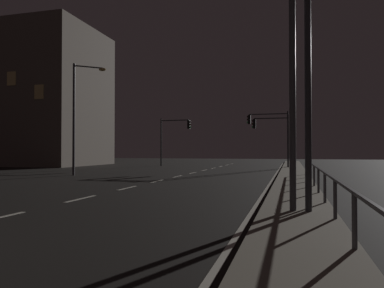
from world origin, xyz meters
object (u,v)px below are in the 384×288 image
at_px(street_lamp_median, 288,38).
at_px(street_lamp_mid_block, 305,30).
at_px(street_lamp_across_street, 79,109).
at_px(building_distant, 8,100).
at_px(traffic_light_near_right, 272,131).
at_px(traffic_light_near_left, 174,132).
at_px(traffic_light_mid_left, 270,128).

bearing_deg(street_lamp_median, street_lamp_mid_block, 21.06).
bearing_deg(street_lamp_across_street, building_distant, 142.54).
bearing_deg(street_lamp_median, street_lamp_across_street, 137.99).
xyz_separation_m(street_lamp_mid_block, building_distant, (-34.86, 28.16, 3.12)).
xyz_separation_m(traffic_light_near_right, building_distant, (-32.63, 1.45, 4.47)).
xyz_separation_m(traffic_light_near_left, street_lamp_median, (12.86, -29.65, 1.00)).
relative_size(street_lamp_mid_block, building_distant, 0.36).
relative_size(traffic_light_mid_left, traffic_light_near_left, 1.03).
xyz_separation_m(street_lamp_mid_block, street_lamp_across_street, (-15.21, 13.11, -0.23)).
distance_m(traffic_light_near_left, street_lamp_median, 32.33).
distance_m(street_lamp_across_street, building_distant, 24.97).
bearing_deg(street_lamp_across_street, traffic_light_mid_left, 49.71).
bearing_deg(street_lamp_mid_block, building_distant, 141.06).
distance_m(traffic_light_mid_left, building_distant, 32.64).
distance_m(traffic_light_near_left, street_lamp_across_street, 16.50).
height_order(traffic_light_mid_left, traffic_light_near_left, traffic_light_mid_left).
bearing_deg(street_lamp_mid_block, traffic_light_near_left, 114.33).
bearing_deg(building_distant, traffic_light_mid_left, -0.03).
relative_size(traffic_light_near_right, street_lamp_across_street, 0.63).
height_order(street_lamp_across_street, street_lamp_median, street_lamp_across_street).
height_order(traffic_light_near_right, street_lamp_across_street, street_lamp_across_street).
bearing_deg(traffic_light_near_right, street_lamp_median, -86.25).
bearing_deg(traffic_light_near_left, street_lamp_mid_block, -65.67).
bearing_deg(traffic_light_mid_left, street_lamp_median, -85.95).
distance_m(street_lamp_mid_block, building_distant, 44.92).
relative_size(traffic_light_mid_left, street_lamp_across_street, 0.70).
height_order(traffic_light_mid_left, street_lamp_across_street, street_lamp_across_street).
bearing_deg(traffic_light_near_right, building_distant, 177.46).
height_order(traffic_light_mid_left, building_distant, building_distant).
distance_m(traffic_light_near_right, street_lamp_across_street, 18.84).
xyz_separation_m(traffic_light_mid_left, street_lamp_median, (2.01, -28.32, 0.71)).
height_order(street_lamp_mid_block, building_distant, building_distant).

